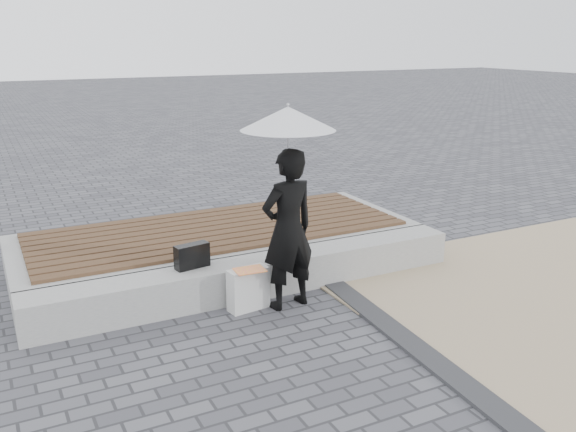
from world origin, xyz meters
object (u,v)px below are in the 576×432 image
(seating_ledge, at_px, (257,276))
(handbag, at_px, (192,256))
(woman, at_px, (288,230))
(parasol, at_px, (288,118))
(canvas_tote, at_px, (248,289))

(seating_ledge, height_order, handbag, handbag)
(woman, xyz_separation_m, handbag, (-0.87, 0.55, -0.32))
(parasol, distance_m, handbag, 1.79)
(seating_ledge, relative_size, canvas_tote, 11.06)
(woman, relative_size, parasol, 1.40)
(parasol, bearing_deg, seating_ledge, 108.36)
(woman, relative_size, handbag, 4.60)
(parasol, bearing_deg, woman, 97.13)
(canvas_tote, bearing_deg, handbag, 129.10)
(woman, bearing_deg, handbag, -40.32)
(woman, distance_m, canvas_tote, 0.76)
(seating_ledge, distance_m, handbag, 0.79)
(seating_ledge, height_order, parasol, parasol)
(seating_ledge, bearing_deg, parasol, -71.64)
(woman, distance_m, handbag, 1.08)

